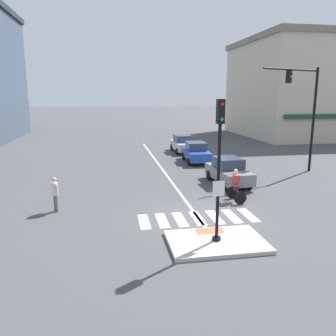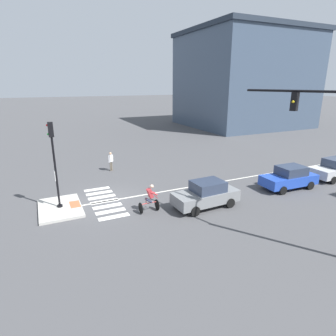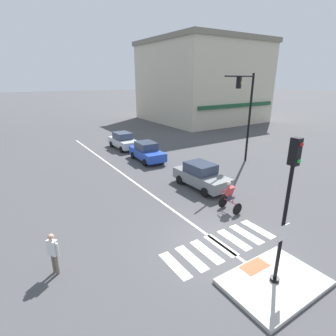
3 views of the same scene
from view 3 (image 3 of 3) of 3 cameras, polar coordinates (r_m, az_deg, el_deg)
name	(u,v)px [view 3 (image 3 of 3)]	position (r m, az deg, el deg)	size (l,w,h in m)	color
ground_plane	(219,244)	(12.33, 10.92, -15.76)	(300.00, 300.00, 0.00)	#474749
traffic_island	(274,282)	(10.89, 21.85, -21.81)	(3.58, 2.45, 0.15)	#B2AFA8
tactile_pad_front	(255,266)	(11.22, 18.13, -19.43)	(1.10, 0.60, 0.01)	#DB5B38
signal_pole	(287,202)	(9.23, 24.27, -6.60)	(0.44, 0.38, 5.13)	black
crosswalk_stripe_a	(175,265)	(11.01, 1.49, -20.17)	(0.44, 1.80, 0.01)	silver
crosswalk_stripe_b	(191,258)	(11.38, 5.04, -18.73)	(0.44, 1.80, 0.01)	silver
crosswalk_stripe_c	(207,251)	(11.80, 8.30, -17.32)	(0.44, 1.80, 0.01)	silver
crosswalk_stripe_d	(221,245)	(12.26, 11.28, -15.97)	(0.44, 1.80, 0.01)	silver
crosswalk_stripe_e	(234,239)	(12.75, 13.99, -14.69)	(0.44, 1.80, 0.01)	silver
crosswalk_stripe_f	(246,234)	(13.28, 16.47, -13.47)	(0.44, 1.80, 0.01)	silver
crosswalk_stripe_g	(258,229)	(13.83, 18.74, -12.33)	(0.44, 1.80, 0.01)	silver
lane_centre_line	(126,176)	(19.89, -9.01, -1.75)	(0.14, 28.00, 0.01)	silver
traffic_light_mast	(246,107)	(22.51, 16.48, 12.55)	(4.95, 1.96, 7.28)	black
building_corner_right	(201,81)	(46.54, 7.15, 18.00)	(16.60, 17.16, 12.59)	beige
car_grey_eastbound_mid	(201,176)	(17.60, 7.15, -1.64)	(1.98, 4.17, 1.64)	slate
car_blue_eastbound_far	(147,152)	(23.20, -4.56, 3.52)	(1.98, 4.17, 1.64)	#2347B7
car_silver_eastbound_distant	(123,141)	(27.60, -9.60, 5.81)	(1.90, 4.13, 1.64)	silver
cyclist	(230,196)	(14.78, 13.14, -5.87)	(0.69, 1.11, 1.68)	black
pedestrian_at_curb_left	(53,251)	(10.91, -23.49, -15.99)	(0.38, 0.47, 1.67)	#6B6051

